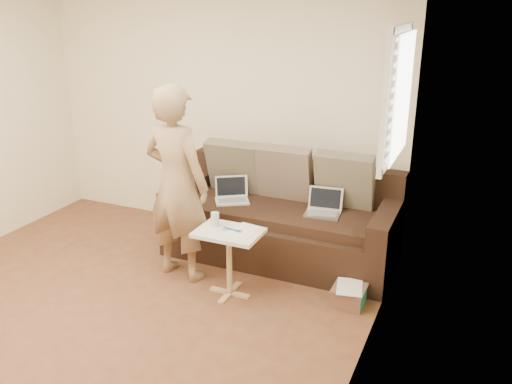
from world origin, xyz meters
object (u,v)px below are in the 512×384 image
at_px(person, 177,184).
at_px(side_table, 229,263).
at_px(drinking_glass, 215,219).
at_px(sofa, 281,216).
at_px(laptop_white, 232,202).
at_px(striped_box, 349,296).
at_px(laptop_silver, 322,215).

relative_size(person, side_table, 2.97).
height_order(side_table, drinking_glass, drinking_glass).
relative_size(sofa, drinking_glass, 18.33).
xyz_separation_m(laptop_white, side_table, (0.36, -0.79, -0.22)).
xyz_separation_m(laptop_white, striped_box, (1.34, -0.54, -0.44)).
distance_m(sofa, drinking_glass, 0.89).
height_order(side_table, striped_box, side_table).
relative_size(laptop_silver, person, 0.18).
bearing_deg(laptop_white, striped_box, -54.46).
distance_m(sofa, side_table, 0.88).
bearing_deg(striped_box, sofa, 143.97).
distance_m(sofa, striped_box, 1.11).
bearing_deg(sofa, drinking_glass, -109.16).
distance_m(laptop_silver, laptop_white, 0.91).
height_order(laptop_silver, person, person).
height_order(sofa, person, person).
bearing_deg(side_table, drinking_glass, 162.61).
xyz_separation_m(laptop_white, person, (-0.21, -0.65, 0.36)).
bearing_deg(side_table, striped_box, 14.00).
distance_m(side_table, drinking_glass, 0.39).
xyz_separation_m(sofa, drinking_glass, (-0.28, -0.82, 0.23)).
bearing_deg(person, striped_box, -168.40).
height_order(laptop_white, striped_box, laptop_white).
height_order(sofa, laptop_white, sofa).
relative_size(laptop_white, side_table, 0.54).
bearing_deg(sofa, laptop_white, -171.23).
bearing_deg(drinking_glass, striped_box, 9.90).
bearing_deg(striped_box, laptop_silver, 126.57).
relative_size(laptop_silver, striped_box, 1.21).
height_order(person, striped_box, person).
height_order(sofa, laptop_silver, sofa).
distance_m(sofa, laptop_silver, 0.44).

